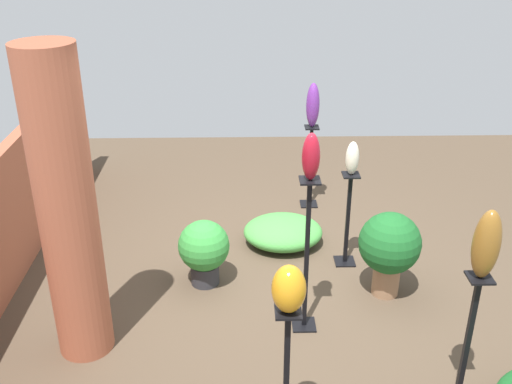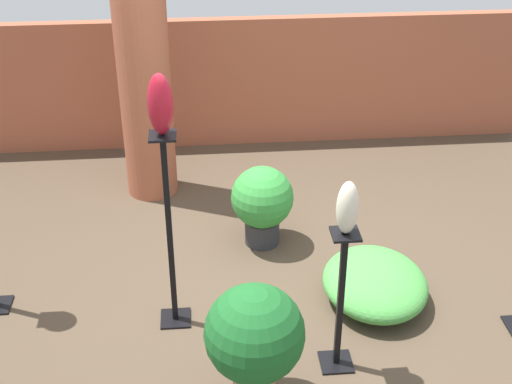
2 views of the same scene
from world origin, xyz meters
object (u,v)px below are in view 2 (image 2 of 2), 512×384
Objects in this scene: art_vase_ivory at (347,208)px; art_vase_ruby at (160,105)px; potted_plant_front_right at (254,339)px; brick_pillar at (142,56)px; potted_plant_near_pillar at (262,201)px; pedestal_ruby at (170,241)px; pedestal_ivory at (340,308)px.

art_vase_ruby is at bearing 153.09° from art_vase_ivory.
art_vase_ruby is at bearing 120.29° from potted_plant_front_right.
brick_pillar is 1.53m from potted_plant_near_pillar.
potted_plant_front_right is (-0.53, -0.29, -0.63)m from art_vase_ivory.
art_vase_ivory is at bearing -26.91° from pedestal_ruby.
potted_plant_near_pillar is at bearing 103.37° from art_vase_ivory.
art_vase_ivory is at bearing 28.38° from potted_plant_front_right.
art_vase_ivory is 1.20m from art_vase_ruby.
brick_pillar is 1.83m from art_vase_ruby.
art_vase_ruby is (-1.00, 0.51, 0.43)m from art_vase_ivory.
pedestal_ruby is 0.93m from potted_plant_front_right.
pedestal_ruby reaches higher than pedestal_ivory.
pedestal_ivory is at bearing 28.38° from potted_plant_front_right.
potted_plant_near_pillar is at bearing -45.99° from brick_pillar.
potted_plant_near_pillar is at bearing 52.70° from pedestal_ruby.
art_vase_ruby reaches higher than potted_plant_near_pillar.
brick_pillar is at bearing 104.69° from potted_plant_front_right.
brick_pillar is 1.90m from pedestal_ruby.
art_vase_ruby is (-0.00, -0.00, 0.93)m from pedestal_ruby.
art_vase_ruby is 1.40m from potted_plant_front_right.
pedestal_ruby is 4.22× the size of art_vase_ivory.
brick_pillar is 3.81× the size of potted_plant_near_pillar.
pedestal_ivory is at bearing -26.91° from art_vase_ruby.
brick_pillar reaches higher than art_vase_ruby.
brick_pillar is at bearing 134.01° from potted_plant_near_pillar.
art_vase_ivory is 1.61m from potted_plant_near_pillar.
pedestal_ivory is 1.19× the size of potted_plant_front_right.
pedestal_ruby is 1.13m from potted_plant_near_pillar.
art_vase_ivory is at bearing -62.20° from brick_pillar.
brick_pillar reaches higher than potted_plant_near_pillar.
art_vase_ivory is at bearing 180.00° from pedestal_ivory.
pedestal_ruby is at bearing -83.20° from brick_pillar.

